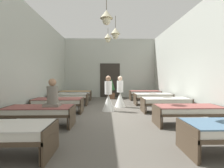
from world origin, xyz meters
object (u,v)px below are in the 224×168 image
(bed_left_row_3, at_px, (69,97))
(patient_seated_primary, at_px, (53,96))
(bed_right_row_1, at_px, (188,110))
(bed_left_row_4, at_px, (76,93))
(potted_plant, at_px, (112,88))
(nurse_near_aisle, at_px, (108,98))
(bed_left_row_1, at_px, (40,111))
(bed_right_row_3, at_px, (153,96))
(bed_right_row_2, at_px, (166,101))
(bed_right_row_4, at_px, (145,93))
(nurse_mid_aisle, at_px, (120,96))
(bed_left_row_2, at_px, (58,102))

(bed_left_row_3, xyz_separation_m, patient_seated_primary, (0.35, -3.62, 0.43))
(bed_right_row_1, relative_size, patient_seated_primary, 2.38)
(bed_left_row_4, xyz_separation_m, potted_plant, (2.24, 0.58, 0.26))
(nurse_near_aisle, xyz_separation_m, potted_plant, (0.25, 3.95, 0.17))
(potted_plant, bearing_deg, bed_left_row_1, -110.13)
(bed_right_row_1, relative_size, bed_right_row_3, 1.00)
(bed_right_row_2, xyz_separation_m, bed_right_row_4, (0.00, 3.69, 0.00))
(bed_right_row_3, distance_m, patient_seated_primary, 5.38)
(bed_right_row_1, height_order, bed_right_row_3, same)
(bed_right_row_4, xyz_separation_m, potted_plant, (-2.06, 0.58, 0.26))
(patient_seated_primary, bearing_deg, nurse_mid_aisle, 53.86)
(bed_left_row_3, relative_size, bed_left_row_4, 1.00)
(bed_right_row_3, distance_m, potted_plant, 3.19)
(bed_right_row_2, distance_m, nurse_mid_aisle, 2.15)
(bed_right_row_3, xyz_separation_m, bed_left_row_4, (-4.30, 1.84, 0.00))
(patient_seated_primary, bearing_deg, bed_left_row_3, 95.52)
(bed_left_row_3, relative_size, bed_right_row_3, 1.00)
(bed_left_row_1, distance_m, nurse_mid_aisle, 4.00)
(bed_right_row_4, bearing_deg, nurse_near_aisle, -124.48)
(bed_left_row_2, xyz_separation_m, bed_left_row_3, (0.00, 1.84, 0.00))
(bed_left_row_2, bearing_deg, patient_seated_primary, -78.86)
(patient_seated_primary, bearing_deg, bed_left_row_1, -169.15)
(nurse_mid_aisle, bearing_deg, patient_seated_primary, 131.20)
(bed_left_row_1, distance_m, bed_left_row_2, 1.84)
(nurse_near_aisle, relative_size, potted_plant, 1.14)
(bed_right_row_3, height_order, bed_left_row_4, same)
(bed_right_row_3, height_order, patient_seated_primary, patient_seated_primary)
(bed_right_row_3, distance_m, bed_right_row_4, 1.84)
(bed_right_row_1, bearing_deg, bed_left_row_2, 156.80)
(nurse_near_aisle, height_order, patient_seated_primary, nurse_near_aisle)
(nurse_near_aisle, distance_m, nurse_mid_aisle, 1.08)
(nurse_mid_aisle, bearing_deg, bed_right_row_4, -48.20)
(bed_right_row_1, relative_size, nurse_near_aisle, 1.28)
(bed_right_row_1, relative_size, bed_left_row_3, 1.00)
(bed_right_row_2, relative_size, patient_seated_primary, 2.38)
(bed_right_row_2, xyz_separation_m, bed_left_row_4, (-4.30, 3.69, 0.00))
(patient_seated_primary, bearing_deg, potted_plant, 72.63)
(bed_right_row_3, height_order, nurse_mid_aisle, nurse_mid_aisle)
(bed_left_row_2, distance_m, bed_right_row_4, 5.67)
(bed_right_row_1, xyz_separation_m, nurse_mid_aisle, (-1.75, 3.08, 0.09))
(nurse_near_aisle, relative_size, nurse_mid_aisle, 1.00)
(nurse_near_aisle, xyz_separation_m, patient_seated_primary, (-1.64, -2.09, 0.34))
(nurse_mid_aisle, height_order, patient_seated_primary, nurse_mid_aisle)
(bed_left_row_3, height_order, bed_left_row_4, same)
(bed_right_row_2, bearing_deg, bed_left_row_1, -156.80)
(bed_left_row_3, relative_size, nurse_near_aisle, 1.28)
(bed_left_row_1, relative_size, bed_right_row_3, 1.00)
(nurse_mid_aisle, xyz_separation_m, potted_plant, (-0.31, 3.03, 0.17))
(bed_right_row_3, bearing_deg, potted_plant, 130.39)
(bed_left_row_1, relative_size, patient_seated_primary, 2.38)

